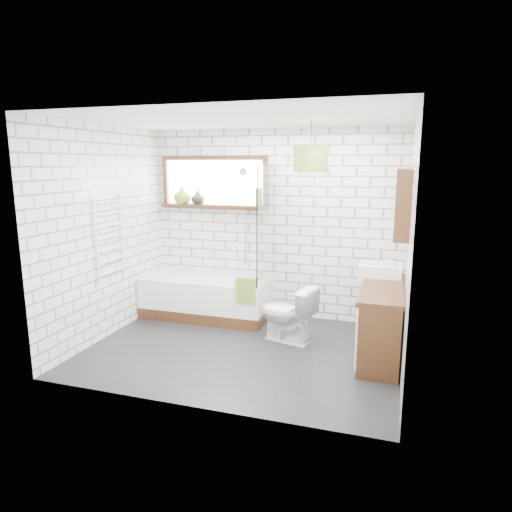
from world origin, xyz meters
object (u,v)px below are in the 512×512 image
(vanity, at_px, (382,321))
(basin, at_px, (380,270))
(toilet, at_px, (287,313))
(bathtub, at_px, (207,297))
(pendant, at_px, (311,159))

(vanity, height_order, basin, basin)
(vanity, distance_m, toilet, 1.07)
(bathtub, height_order, vanity, vanity)
(vanity, xyz_separation_m, basin, (-0.06, 0.50, 0.46))
(bathtub, bearing_deg, pendant, -22.22)
(bathtub, xyz_separation_m, pendant, (1.50, -0.61, 1.82))
(bathtub, xyz_separation_m, toilet, (1.25, -0.53, 0.06))
(basin, bearing_deg, bathtub, 177.10)
(vanity, bearing_deg, pendant, 179.99)
(vanity, height_order, toilet, vanity)
(toilet, bearing_deg, basin, 127.67)
(bathtub, xyz_separation_m, vanity, (2.32, -0.61, 0.11))
(bathtub, distance_m, basin, 2.33)
(basin, xyz_separation_m, pendant, (-0.76, -0.50, 1.26))
(pendant, bearing_deg, toilet, 160.80)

